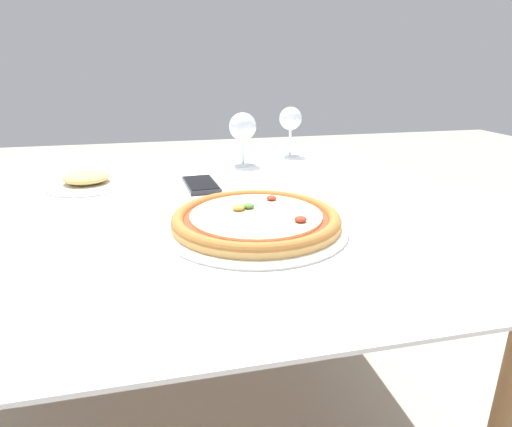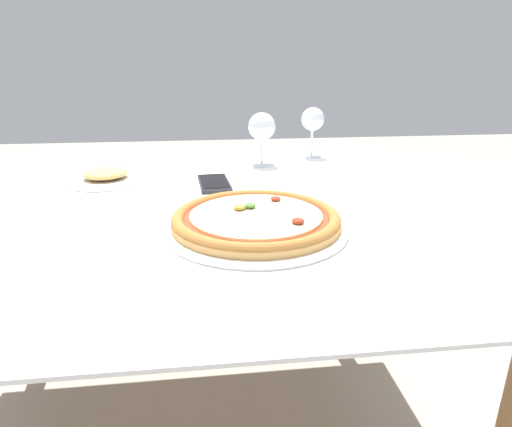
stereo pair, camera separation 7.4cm
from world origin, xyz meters
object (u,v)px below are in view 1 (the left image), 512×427
Objects in this scene: dining_table at (166,234)px; side_plate at (87,181)px; wine_glass_far_left at (243,129)px; cell_phone at (201,184)px; pizza_plate at (256,220)px; wine_glass_far_right at (290,121)px.

side_plate reaches higher than dining_table.
wine_glass_far_left reaches higher than side_plate.
cell_phone is 0.27m from side_plate.
wine_glass_far_left is 0.26m from cell_phone.
cell_phone is (0.09, 0.08, 0.08)m from dining_table.
cell_phone is at bearing 102.50° from pizza_plate.
wine_glass_far_left is at bearing 81.42° from pizza_plate.
wine_glass_far_left is (0.08, 0.50, 0.09)m from pizza_plate.
wine_glass_far_left is 0.44m from side_plate.
dining_table is at bearing 125.97° from pizza_plate.
dining_table is 0.24m from side_plate.
side_plate is (-0.17, 0.14, 0.09)m from dining_table.
side_plate is (-0.57, -0.24, -0.10)m from wine_glass_far_right.
cell_phone is at bearing -136.28° from wine_glass_far_right.
dining_table is 8.52× the size of wine_glass_far_right.
wine_glass_far_right is 1.01× the size of cell_phone.
wine_glass_far_right is at bearing 29.22° from wine_glass_far_left.
dining_table is at bearing -128.79° from wine_glass_far_left.
wine_glass_far_right is 0.62m from side_plate.
pizza_plate is at bearing -98.58° from wine_glass_far_left.
wine_glass_far_right is (0.40, 0.38, 0.19)m from dining_table.
pizza_plate is 2.14× the size of cell_phone.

